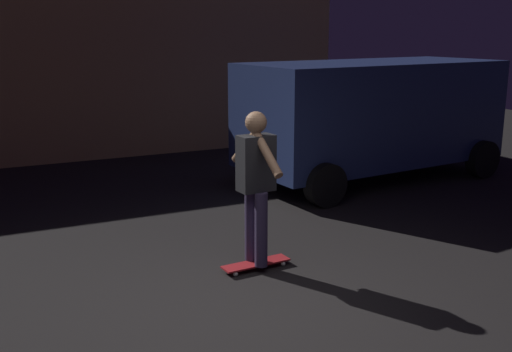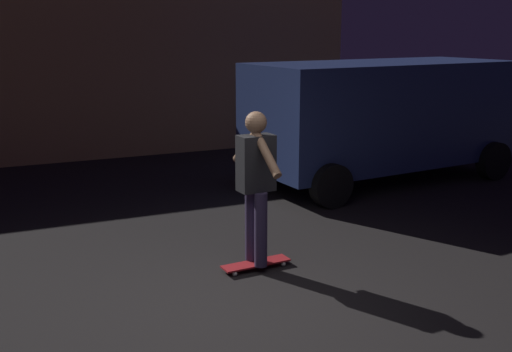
{
  "view_description": "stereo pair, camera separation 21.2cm",
  "coord_description": "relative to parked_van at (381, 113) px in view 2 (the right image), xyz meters",
  "views": [
    {
      "loc": [
        -2.15,
        -4.75,
        2.58
      ],
      "look_at": [
        0.62,
        0.94,
        1.05
      ],
      "focal_mm": 42.99,
      "sensor_mm": 36.0,
      "label": 1
    },
    {
      "loc": [
        -1.96,
        -4.84,
        2.58
      ],
      "look_at": [
        0.62,
        0.94,
        1.05
      ],
      "focal_mm": 42.99,
      "sensor_mm": 36.0,
      "label": 2
    }
  ],
  "objects": [
    {
      "name": "parked_van",
      "position": [
        0.0,
        0.0,
        0.0
      ],
      "size": [
        4.77,
        2.6,
        2.03
      ],
      "color": "navy",
      "rests_on": "ground_plane"
    },
    {
      "name": "skateboard_ridden",
      "position": [
        -3.63,
        -2.89,
        -1.11
      ],
      "size": [
        0.79,
        0.26,
        0.07
      ],
      "color": "#AD1E23",
      "rests_on": "ground_plane"
    },
    {
      "name": "ground_plane",
      "position": [
        -4.25,
        -3.82,
        -1.16
      ],
      "size": [
        28.0,
        28.0,
        0.0
      ],
      "primitive_type": "plane",
      "color": "black"
    },
    {
      "name": "skater",
      "position": [
        -3.63,
        -2.89,
        -0.12
      ],
      "size": [
        0.39,
        0.99,
        1.67
      ],
      "color": "#382D4C",
      "rests_on": "skateboard_ridden"
    },
    {
      "name": "low_building",
      "position": [
        -5.0,
        5.64,
        0.51
      ],
      "size": [
        12.84,
        3.92,
        3.35
      ],
      "color": "tan",
      "rests_on": "ground_plane"
    }
  ]
}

